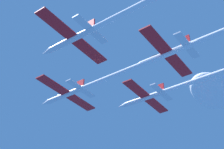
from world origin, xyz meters
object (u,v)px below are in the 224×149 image
jet_left_wing (117,16)px  jet_slot (206,38)px  jet_lead (97,82)px  jet_right_wing (179,86)px

jet_left_wing → jet_slot: size_ratio=1.14×
jet_left_wing → jet_lead: bearing=47.9°
jet_lead → jet_left_wing: size_ratio=0.93×
jet_right_wing → jet_slot: (-14.79, -12.82, -1.13)m
jet_lead → jet_slot: (0.04, -27.15, 0.16)m
jet_lead → jet_left_wing: (-14.15, -15.63, 1.22)m
jet_lead → jet_right_wing: size_ratio=1.01×
jet_lead → jet_right_wing: bearing=-44.0°
jet_right_wing → jet_slot: jet_right_wing is taller
jet_lead → jet_left_wing: bearing=-132.1°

